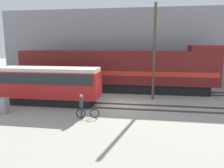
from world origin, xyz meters
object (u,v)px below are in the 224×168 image
object	(u,v)px
streetcar	(49,83)
utility_pole_left	(154,53)
signal_box	(3,106)
bicycle	(88,113)
freight_locomotive	(117,70)
person	(81,104)

from	to	relation	value
streetcar	utility_pole_left	size ratio (longest dim) A/B	1.01
utility_pole_left	signal_box	size ratio (longest dim) A/B	7.55
bicycle	streetcar	bearing A→B (deg)	144.10
freight_locomotive	bicycle	xyz separation A→B (m)	(-0.83, -9.58, -2.07)
bicycle	person	world-z (taller)	person
freight_locomotive	streetcar	size ratio (longest dim) A/B	2.39
streetcar	person	bearing A→B (deg)	-40.42
signal_box	streetcar	bearing A→B (deg)	52.84
person	signal_box	size ratio (longest dim) A/B	1.50
bicycle	person	xyz separation A→B (m)	(-0.40, -0.22, 0.76)
streetcar	utility_pole_left	distance (m)	10.11
bicycle	utility_pole_left	size ratio (longest dim) A/B	0.19
utility_pole_left	signal_box	xyz separation A→B (m)	(-11.58, -6.32, -3.93)
streetcar	signal_box	size ratio (longest dim) A/B	7.62
person	bicycle	bearing A→B (deg)	29.53
signal_box	freight_locomotive	bearing A→B (deg)	51.40
streetcar	signal_box	bearing A→B (deg)	-127.16
person	freight_locomotive	bearing A→B (deg)	82.87
bicycle	utility_pole_left	bearing A→B (deg)	53.00
bicycle	signal_box	xyz separation A→B (m)	(-6.77, 0.07, 0.26)
freight_locomotive	signal_box	world-z (taller)	freight_locomotive
freight_locomotive	signal_box	size ratio (longest dim) A/B	18.19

